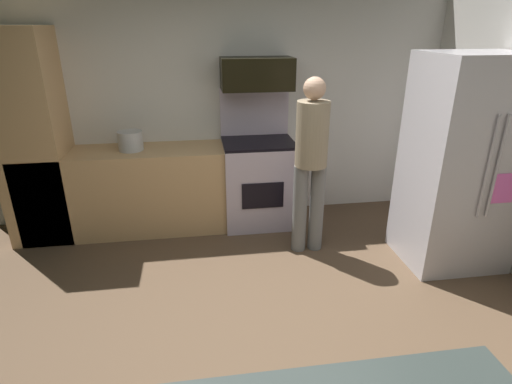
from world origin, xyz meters
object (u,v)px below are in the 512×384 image
(refrigerator, at_px, (461,164))
(stock_pot, at_px, (130,141))
(oven_range, at_px, (258,179))
(microwave, at_px, (257,74))
(person_cook, at_px, (311,159))

(refrigerator, height_order, stock_pot, refrigerator)
(refrigerator, bearing_deg, stock_pot, 160.43)
(oven_range, relative_size, refrigerator, 0.77)
(microwave, relative_size, person_cook, 0.44)
(stock_pot, bearing_deg, refrigerator, -19.57)
(microwave, relative_size, refrigerator, 0.39)
(refrigerator, height_order, person_cook, refrigerator)
(oven_range, height_order, refrigerator, refrigerator)
(oven_range, height_order, person_cook, person_cook)
(stock_pot, bearing_deg, microwave, 3.46)
(microwave, bearing_deg, stock_pot, -176.54)
(refrigerator, distance_m, person_cook, 1.33)
(oven_range, xyz_separation_m, microwave, (0.00, 0.09, 1.12))
(microwave, distance_m, stock_pot, 1.47)
(microwave, distance_m, refrigerator, 2.14)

